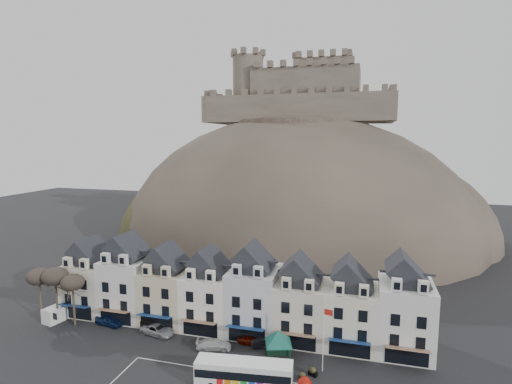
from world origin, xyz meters
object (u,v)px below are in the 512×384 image
car_maroon (252,340)px  car_black (153,325)px  car_navy (109,320)px  car_silver (157,330)px  car_white (214,344)px  white_van (60,312)px  flagpole (324,335)px  bus (244,373)px  bus_shelter (278,337)px  car_charcoal (267,342)px

car_maroon → car_black: bearing=95.4°
car_navy → car_silver: car_navy is taller
car_navy → car_white: 17.74m
white_van → car_maroon: 30.67m
white_van → car_navy: (8.56, 0.25, -0.35)m
car_black → car_white: bearing=-81.0°
car_navy → car_white: bearing=-89.0°
car_black → flagpole: bearing=-76.1°
bus → white_van: 33.51m
car_navy → bus_shelter: bearing=-87.7°
bus → car_maroon: bus is taller
bus → bus_shelter: bearing=59.5°
car_silver → car_maroon: (13.73, 0.88, -0.04)m
car_charcoal → bus: bearing=154.9°
car_charcoal → car_white: bearing=88.0°
bus → car_black: (-16.61, 9.15, -0.92)m
bus → bus_shelter: (2.64, 6.07, 1.48)m
bus_shelter → car_maroon: size_ratio=1.59×
car_maroon → car_charcoal: 2.05m
white_van → car_white: bearing=7.8°
bus_shelter → car_navy: bearing=156.9°
flagpole → car_white: (-14.49, 1.27, -4.00)m
bus_shelter → white_van: bus_shelter is taller
car_maroon → car_charcoal: bearing=-84.6°
flagpole → car_white: 15.08m
car_black → car_maroon: bearing=-67.5°
flagpole → car_black: bearing=171.4°
car_white → car_maroon: 5.17m
white_van → car_navy: bearing=14.1°
flagpole → car_black: (-24.89, 3.77, -3.88)m
bus_shelter → white_van: size_ratio=1.18×
bus → flagpole: size_ratio=1.36×
car_black → car_white: size_ratio=1.03×
car_silver → car_maroon: 13.75m
car_white → car_charcoal: car_charcoal is taller
bus_shelter → car_black: (-19.25, 3.08, -2.39)m
car_white → car_black: bearing=60.1°
bus_shelter → white_van: bearing=158.9°
bus → car_charcoal: size_ratio=2.71×
car_white → car_maroon: bearing=-77.5°
bus_shelter → car_maroon: bus_shelter is taller
bus → car_black: bearing=144.1°
car_navy → car_maroon: 22.11m
car_silver → car_maroon: car_silver is taller
white_van → bus_shelter: bearing=8.0°
bus_shelter → car_navy: 26.70m
flagpole → car_maroon: 11.38m
car_charcoal → car_navy: bearing=67.6°
car_navy → car_white: (17.58, -2.34, -0.10)m
white_van → car_maroon: size_ratio=1.35×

